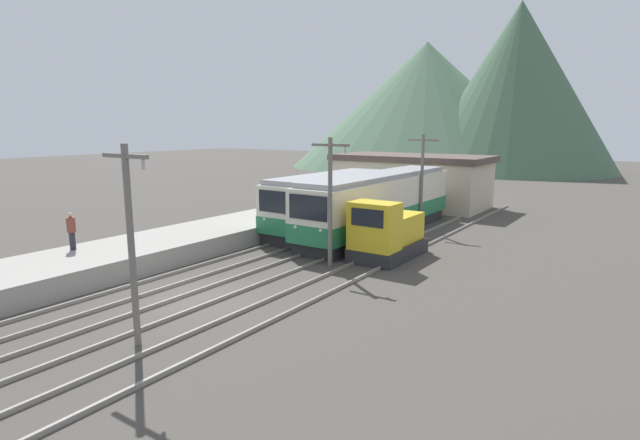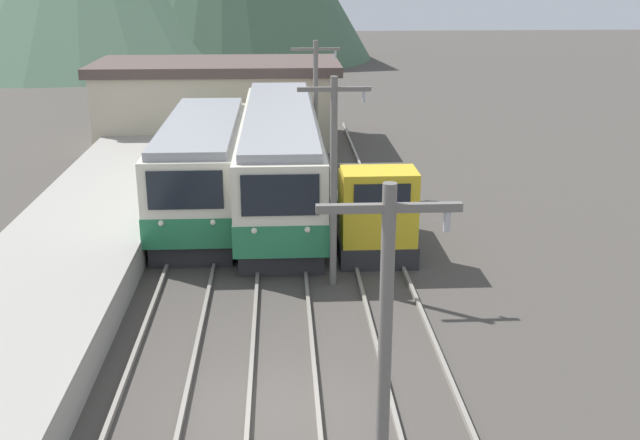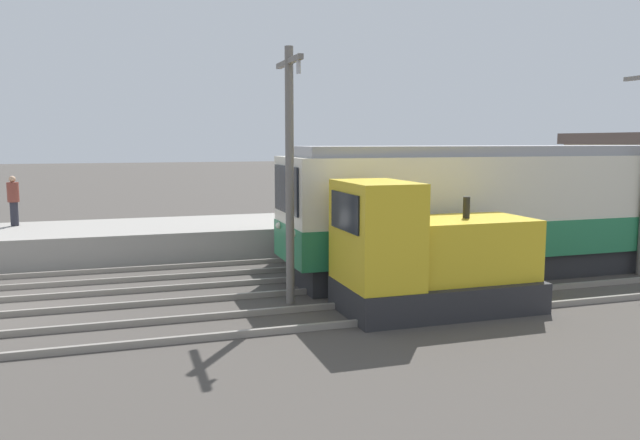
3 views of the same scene
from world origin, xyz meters
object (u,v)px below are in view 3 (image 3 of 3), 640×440
at_px(commuter_train_left, 440,207).
at_px(commuter_train_center, 528,214).
at_px(person_on_platform, 13,199).
at_px(catenary_mast_mid, 290,165).
at_px(shunting_locomotive, 427,258).

relative_size(commuter_train_left, commuter_train_center, 0.69).
relative_size(commuter_train_center, person_on_platform, 8.72).
relative_size(catenary_mast_mid, person_on_platform, 3.52).
relative_size(shunting_locomotive, catenary_mast_mid, 0.76).
relative_size(commuter_train_left, person_on_platform, 6.03).
bearing_deg(commuter_train_center, shunting_locomotive, -58.36).
height_order(commuter_train_left, commuter_train_center, commuter_train_center).
height_order(commuter_train_center, catenary_mast_mid, catenary_mast_mid).
height_order(shunting_locomotive, catenary_mast_mid, catenary_mast_mid).
relative_size(commuter_train_center, shunting_locomotive, 3.28).
bearing_deg(catenary_mast_mid, commuter_train_center, 101.06).
height_order(commuter_train_center, person_on_platform, commuter_train_center).
bearing_deg(person_on_platform, catenary_mast_mid, 38.41).
bearing_deg(commuter_train_left, catenary_mast_mid, -55.72).
bearing_deg(shunting_locomotive, commuter_train_left, 149.11).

